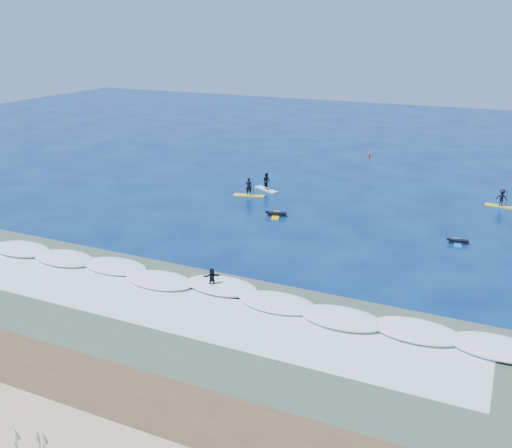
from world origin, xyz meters
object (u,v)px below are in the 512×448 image
at_px(sup_paddler_right, 502,199).
at_px(prone_paddler_far, 458,242).
at_px(sup_paddler_left, 249,189).
at_px(sup_paddler_center, 267,183).
at_px(marker_buoy, 369,155).
at_px(prone_paddler_near, 276,214).
at_px(wave_surfer, 212,279).

xyz_separation_m(sup_paddler_right, prone_paddler_far, (-2.48, -11.05, -0.59)).
relative_size(sup_paddler_right, prone_paddler_far, 1.33).
bearing_deg(sup_paddler_left, sup_paddler_right, 3.76).
xyz_separation_m(sup_paddler_center, marker_buoy, (5.59, 18.48, -0.44)).
xyz_separation_m(sup_paddler_left, sup_paddler_center, (0.69, 2.61, 0.10)).
distance_m(prone_paddler_far, marker_buoy, 28.90).
xyz_separation_m(sup_paddler_center, prone_paddler_near, (3.99, -7.03, -0.59)).
relative_size(sup_paddler_left, sup_paddler_center, 1.06).
distance_m(sup_paddler_center, wave_surfer, 22.53).
bearing_deg(marker_buoy, sup_paddler_left, -106.60).
bearing_deg(sup_paddler_right, marker_buoy, 143.94).
bearing_deg(sup_paddler_center, wave_surfer, -47.16).
distance_m(prone_paddler_near, marker_buoy, 25.57).
distance_m(sup_paddler_left, wave_surfer, 20.24).
bearing_deg(sup_paddler_center, sup_paddler_left, -77.21).
bearing_deg(prone_paddler_near, prone_paddler_far, -109.16).
xyz_separation_m(prone_paddler_near, marker_buoy, (1.61, 25.51, 0.15)).
relative_size(prone_paddler_near, prone_paddler_far, 1.16).
distance_m(prone_paddler_near, prone_paddler_far, 14.84).
bearing_deg(prone_paddler_near, sup_paddler_center, 11.09).
xyz_separation_m(prone_paddler_far, marker_buoy, (-13.23, 25.69, 0.17)).
distance_m(sup_paddler_left, prone_paddler_far, 20.06).
distance_m(sup_paddler_left, sup_paddler_right, 22.92).
bearing_deg(prone_paddler_near, sup_paddler_left, 28.12).
bearing_deg(prone_paddler_far, wave_surfer, 127.30).
xyz_separation_m(sup_paddler_left, prone_paddler_far, (19.52, -4.61, -0.51)).
height_order(sup_paddler_right, prone_paddler_near, sup_paddler_right).
relative_size(sup_paddler_center, prone_paddler_far, 1.39).
relative_size(sup_paddler_left, prone_paddler_far, 1.48).
relative_size(sup_paddler_center, sup_paddler_right, 1.05).
xyz_separation_m(sup_paddler_left, prone_paddler_near, (4.68, -4.43, -0.49)).
xyz_separation_m(sup_paddler_left, marker_buoy, (6.29, 21.09, -0.34)).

